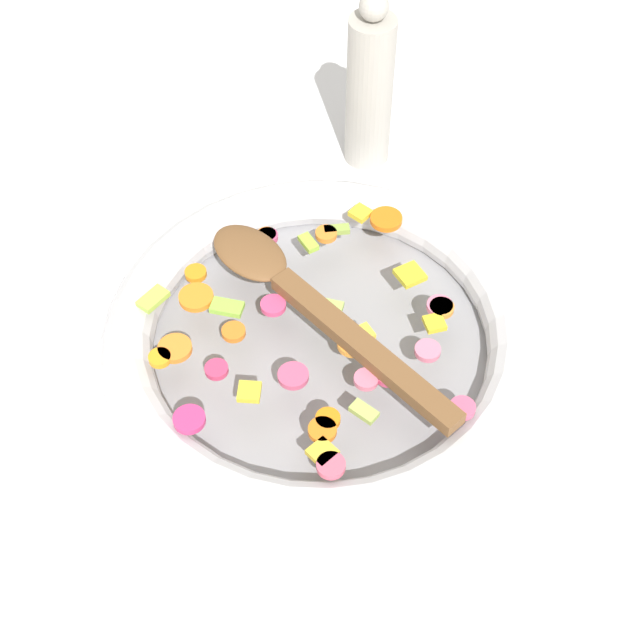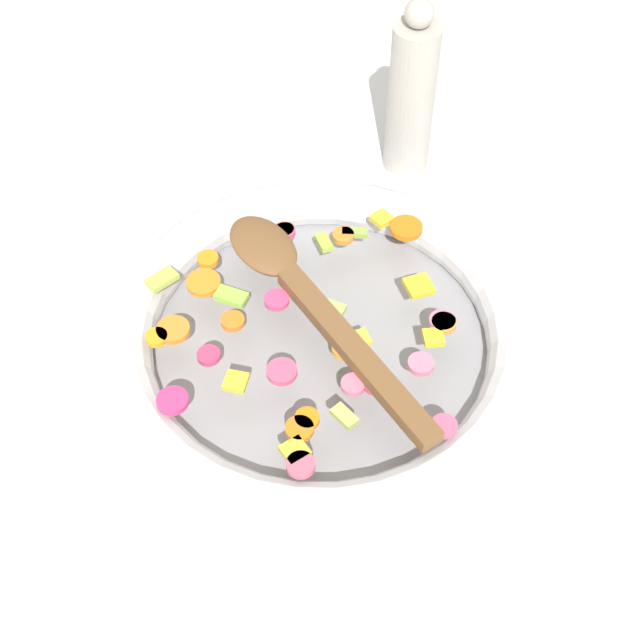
# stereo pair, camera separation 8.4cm
# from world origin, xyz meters

# --- Properties ---
(ground_plane) EXTENTS (4.00, 4.00, 0.00)m
(ground_plane) POSITION_xyz_m (0.00, 0.00, 0.00)
(ground_plane) COLOR silver
(skillet) EXTENTS (0.42, 0.42, 0.05)m
(skillet) POSITION_xyz_m (0.00, 0.00, 0.02)
(skillet) COLOR gray
(skillet) RESTS_ON ground_plane
(chopped_vegetables) EXTENTS (0.33, 0.34, 0.01)m
(chopped_vegetables) POSITION_xyz_m (-0.01, -0.01, 0.05)
(chopped_vegetables) COLOR orange
(chopped_vegetables) RESTS_ON skillet
(wooden_spoon) EXTENTS (0.27, 0.23, 0.01)m
(wooden_spoon) POSITION_xyz_m (-0.02, 0.01, 0.06)
(wooden_spoon) COLOR brown
(wooden_spoon) RESTS_ON chopped_vegetables
(pepper_mill) EXTENTS (0.05, 0.05, 0.21)m
(pepper_mill) POSITION_xyz_m (0.01, 0.30, 0.10)
(pepper_mill) COLOR #B2ADA3
(pepper_mill) RESTS_ON ground_plane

